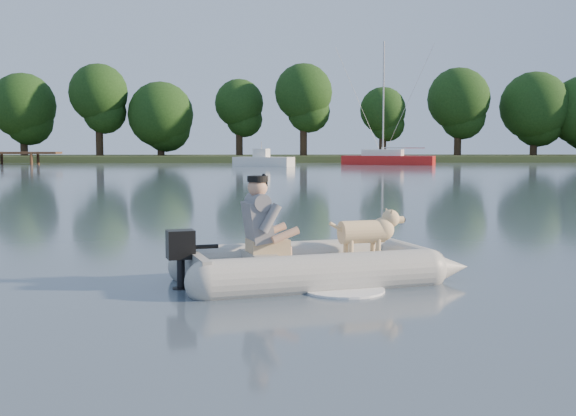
{
  "coord_description": "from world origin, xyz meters",
  "views": [
    {
      "loc": [
        -0.43,
        -8.29,
        1.62
      ],
      "look_at": [
        -0.04,
        1.62,
        0.75
      ],
      "focal_mm": 45.0,
      "sensor_mm": 36.0,
      "label": 1
    }
  ],
  "objects_px": {
    "motorboat": "(264,155)",
    "sailboat": "(387,159)",
    "dog": "(362,236)",
    "dinghy": "(315,233)",
    "man": "(259,219)"
  },
  "relations": [
    {
      "from": "motorboat",
      "to": "sailboat",
      "type": "relative_size",
      "value": 0.46
    },
    {
      "from": "dinghy",
      "to": "sailboat",
      "type": "height_order",
      "value": "sailboat"
    },
    {
      "from": "dinghy",
      "to": "sailboat",
      "type": "distance_m",
      "value": 50.69
    },
    {
      "from": "dog",
      "to": "sailboat",
      "type": "xyz_separation_m",
      "value": [
        9.09,
        49.54,
        -0.06
      ]
    },
    {
      "from": "dinghy",
      "to": "dog",
      "type": "xyz_separation_m",
      "value": [
        0.59,
        0.22,
        -0.07
      ]
    },
    {
      "from": "dinghy",
      "to": "sailboat",
      "type": "xyz_separation_m",
      "value": [
        9.69,
        49.76,
        -0.13
      ]
    },
    {
      "from": "man",
      "to": "sailboat",
      "type": "bearing_deg",
      "value": 62.2
    },
    {
      "from": "dinghy",
      "to": "man",
      "type": "height_order",
      "value": "man"
    },
    {
      "from": "dog",
      "to": "motorboat",
      "type": "xyz_separation_m",
      "value": [
        -0.98,
        45.49,
        0.38
      ]
    },
    {
      "from": "man",
      "to": "dog",
      "type": "distance_m",
      "value": 1.34
    },
    {
      "from": "dog",
      "to": "motorboat",
      "type": "distance_m",
      "value": 45.5
    },
    {
      "from": "sailboat",
      "to": "man",
      "type": "bearing_deg",
      "value": -81.64
    },
    {
      "from": "dinghy",
      "to": "motorboat",
      "type": "height_order",
      "value": "motorboat"
    },
    {
      "from": "dog",
      "to": "sailboat",
      "type": "distance_m",
      "value": 50.36
    },
    {
      "from": "dinghy",
      "to": "motorboat",
      "type": "xyz_separation_m",
      "value": [
        -0.39,
        45.71,
        0.31
      ]
    }
  ]
}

